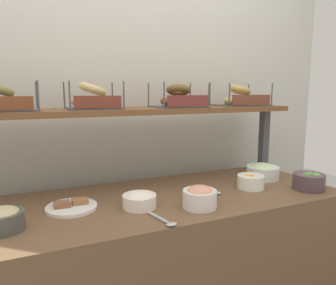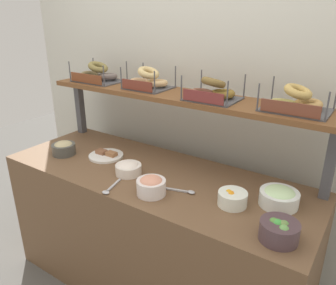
# 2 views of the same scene
# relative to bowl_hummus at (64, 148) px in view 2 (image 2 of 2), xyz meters

# --- Properties ---
(ground_plane) EXTENTS (8.00, 8.00, 0.00)m
(ground_plane) POSITION_rel_bowl_hummus_xyz_m (0.66, 0.11, -0.90)
(ground_plane) COLOR #595651
(back_wall) EXTENTS (3.11, 0.06, 2.40)m
(back_wall) POSITION_rel_bowl_hummus_xyz_m (0.66, 0.66, 0.30)
(back_wall) COLOR silver
(back_wall) RESTS_ON ground_plane
(deli_counter) EXTENTS (1.91, 0.70, 0.85)m
(deli_counter) POSITION_rel_bowl_hummus_xyz_m (0.66, 0.11, -0.47)
(deli_counter) COLOR brown
(deli_counter) RESTS_ON ground_plane
(shelf_riser_left) EXTENTS (0.05, 0.05, 0.40)m
(shelf_riser_left) POSITION_rel_bowl_hummus_xyz_m (-0.23, 0.38, 0.15)
(shelf_riser_left) COLOR #4C4C51
(shelf_riser_left) RESTS_ON deli_counter
(shelf_riser_right) EXTENTS (0.05, 0.05, 0.40)m
(shelf_riser_right) POSITION_rel_bowl_hummus_xyz_m (1.56, 0.38, 0.15)
(shelf_riser_right) COLOR #4C4C51
(shelf_riser_right) RESTS_ON deli_counter
(upper_shelf) EXTENTS (1.87, 0.32, 0.03)m
(upper_shelf) POSITION_rel_bowl_hummus_xyz_m (0.66, 0.38, 0.37)
(upper_shelf) COLOR brown
(upper_shelf) RESTS_ON shelf_riser_left
(bowl_hummus) EXTENTS (0.15, 0.15, 0.09)m
(bowl_hummus) POSITION_rel_bowl_hummus_xyz_m (0.00, 0.00, 0.00)
(bowl_hummus) COLOR #4A4A44
(bowl_hummus) RESTS_ON deli_counter
(bowl_fruit_salad) EXTENTS (0.15, 0.15, 0.08)m
(bowl_fruit_salad) POSITION_rel_bowl_hummus_xyz_m (1.19, 0.04, -0.01)
(bowl_fruit_salad) COLOR white
(bowl_fruit_salad) RESTS_ON deli_counter
(bowl_scallion_spread) EXTENTS (0.19, 0.19, 0.09)m
(bowl_scallion_spread) POSITION_rel_bowl_hummus_xyz_m (1.39, 0.17, 0.00)
(bowl_scallion_spread) COLOR white
(bowl_scallion_spread) RESTS_ON deli_counter
(bowl_cream_cheese) EXTENTS (0.15, 0.15, 0.08)m
(bowl_cream_cheese) POSITION_rel_bowl_hummus_xyz_m (0.55, 0.02, -0.01)
(bowl_cream_cheese) COLOR white
(bowl_cream_cheese) RESTS_ON deli_counter
(bowl_lox_spread) EXTENTS (0.15, 0.15, 0.10)m
(bowl_lox_spread) POSITION_rel_bowl_hummus_xyz_m (0.80, -0.09, 0.00)
(bowl_lox_spread) COLOR white
(bowl_lox_spread) RESTS_ON deli_counter
(bowl_veggie_mix) EXTENTS (0.17, 0.17, 0.10)m
(bowl_veggie_mix) POSITION_rel_bowl_hummus_xyz_m (1.47, -0.10, 0.00)
(bowl_veggie_mix) COLOR #4F3B40
(bowl_veggie_mix) RESTS_ON deli_counter
(serving_plate_white) EXTENTS (0.23, 0.23, 0.04)m
(serving_plate_white) POSITION_rel_bowl_hummus_xyz_m (0.26, 0.12, -0.03)
(serving_plate_white) COLOR white
(serving_plate_white) RESTS_ON deli_counter
(serving_spoon_near_plate) EXTENTS (0.06, 0.17, 0.01)m
(serving_spoon_near_plate) POSITION_rel_bowl_hummus_xyz_m (0.59, -0.19, -0.04)
(serving_spoon_near_plate) COLOR #B7B7BC
(serving_spoon_near_plate) RESTS_ON deli_counter
(serving_spoon_by_edge) EXTENTS (0.18, 0.06, 0.01)m
(serving_spoon_by_edge) POSITION_rel_bowl_hummus_xyz_m (0.93, 0.02, -0.04)
(serving_spoon_by_edge) COLOR #B7B7BC
(serving_spoon_by_edge) RESTS_ON deli_counter
(bagel_basket_poppy) EXTENTS (0.34, 0.25, 0.14)m
(bagel_basket_poppy) POSITION_rel_bowl_hummus_xyz_m (-0.01, 0.37, 0.43)
(bagel_basket_poppy) COLOR #4C4C51
(bagel_basket_poppy) RESTS_ON upper_shelf
(bagel_basket_plain) EXTENTS (0.28, 0.26, 0.14)m
(bagel_basket_plain) POSITION_rel_bowl_hummus_xyz_m (0.43, 0.39, 0.43)
(bagel_basket_plain) COLOR #4C4C51
(bagel_basket_plain) RESTS_ON upper_shelf
(bagel_basket_cinnamon_raisin) EXTENTS (0.29, 0.26, 0.14)m
(bagel_basket_cinnamon_raisin) POSITION_rel_bowl_hummus_xyz_m (0.91, 0.35, 0.43)
(bagel_basket_cinnamon_raisin) COLOR #4C4C51
(bagel_basket_cinnamon_raisin) RESTS_ON upper_shelf
(bagel_basket_sesame) EXTENTS (0.33, 0.26, 0.14)m
(bagel_basket_sesame) POSITION_rel_bowl_hummus_xyz_m (1.35, 0.38, 0.43)
(bagel_basket_sesame) COLOR #4C4C51
(bagel_basket_sesame) RESTS_ON upper_shelf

